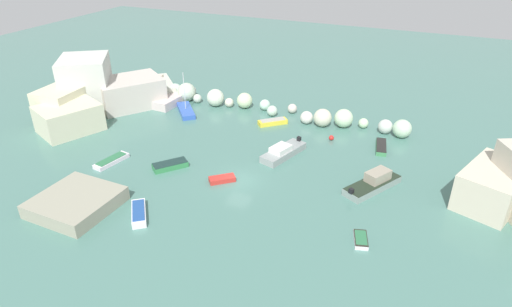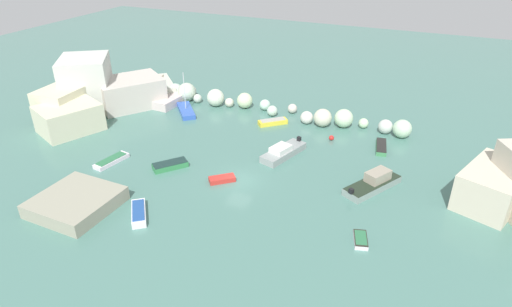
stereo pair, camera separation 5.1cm
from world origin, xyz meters
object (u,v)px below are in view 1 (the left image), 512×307
at_px(stone_dock, 76,202).
at_px(moored_boat_0, 186,110).
at_px(moored_boat_3, 361,239).
at_px(moored_boat_7, 111,161).
at_px(moored_boat_2, 222,179).
at_px(moored_boat_8, 139,213).
at_px(moored_boat_5, 374,183).
at_px(moored_boat_6, 170,165).
at_px(moored_boat_1, 273,122).
at_px(moored_boat_9, 381,147).
at_px(channel_buoy, 331,138).
at_px(moored_boat_4, 283,152).

distance_m(stone_dock, moored_boat_0, 24.40).
distance_m(moored_boat_3, moored_boat_7, 28.62).
bearing_deg(moored_boat_3, stone_dock, 86.88).
distance_m(moored_boat_2, moored_boat_7, 13.30).
bearing_deg(moored_boat_3, moored_boat_8, 87.12).
relative_size(moored_boat_5, moored_boat_7, 1.59).
bearing_deg(moored_boat_6, moored_boat_2, -52.53).
bearing_deg(moored_boat_2, moored_boat_0, -88.31).
relative_size(moored_boat_6, moored_boat_7, 0.89).
distance_m(moored_boat_1, moored_boat_5, 18.56).
bearing_deg(moored_boat_8, moored_boat_2, 116.10).
relative_size(moored_boat_5, moored_boat_8, 1.79).
xyz_separation_m(moored_boat_3, moored_boat_9, (-1.40, 18.07, 0.04)).
distance_m(moored_boat_0, moored_boat_1, 12.79).
bearing_deg(moored_boat_5, moored_boat_3, -147.00).
xyz_separation_m(moored_boat_1, moored_boat_3, (15.90, -19.50, -0.09)).
relative_size(channel_buoy, moored_boat_2, 0.23).
relative_size(channel_buoy, moored_boat_1, 0.17).
distance_m(channel_buoy, moored_boat_9, 6.06).
relative_size(moored_boat_2, moored_boat_7, 0.64).
distance_m(moored_boat_4, moored_boat_5, 11.19).
xyz_separation_m(stone_dock, channel_buoy, (18.13, 23.97, -0.37)).
distance_m(stone_dock, moored_boat_3, 26.28).
bearing_deg(stone_dock, channel_buoy, 52.90).
xyz_separation_m(channel_buoy, moored_boat_5, (6.83, -9.03, 0.31)).
height_order(channel_buoy, moored_boat_6, moored_boat_6).
bearing_deg(moored_boat_5, channel_buoy, 66.15).
relative_size(moored_boat_4, moored_boat_6, 1.71).
height_order(moored_boat_3, moored_boat_7, moored_boat_7).
bearing_deg(channel_buoy, moored_boat_8, -117.94).
xyz_separation_m(moored_boat_2, moored_boat_7, (-13.21, -1.53, 0.01)).
bearing_deg(moored_boat_8, moored_boat_0, 163.83).
bearing_deg(moored_boat_8, channel_buoy, 114.05).
xyz_separation_m(moored_boat_2, moored_boat_8, (-4.14, -8.54, 0.09)).
relative_size(moored_boat_0, moored_boat_2, 2.11).
xyz_separation_m(moored_boat_1, moored_boat_7, (-12.62, -17.13, -0.07)).
bearing_deg(moored_boat_2, moored_boat_9, -175.68).
height_order(channel_buoy, moored_boat_9, channel_buoy).
distance_m(stone_dock, moored_boat_8, 6.29).
height_order(moored_boat_2, moored_boat_7, moored_boat_7).
bearing_deg(moored_boat_5, moored_boat_6, 131.94).
bearing_deg(moored_boat_4, moored_boat_9, 139.26).
distance_m(channel_buoy, moored_boat_5, 11.33).
height_order(moored_boat_1, moored_boat_3, moored_boat_1).
relative_size(channel_buoy, moored_boat_9, 0.15).
relative_size(moored_boat_2, moored_boat_5, 0.40).
xyz_separation_m(stone_dock, moored_boat_6, (3.74, 10.08, -0.36)).
bearing_deg(stone_dock, moored_boat_5, 30.90).
bearing_deg(moored_boat_4, moored_boat_2, -9.27).
bearing_deg(moored_boat_7, moored_boat_1, 152.85).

